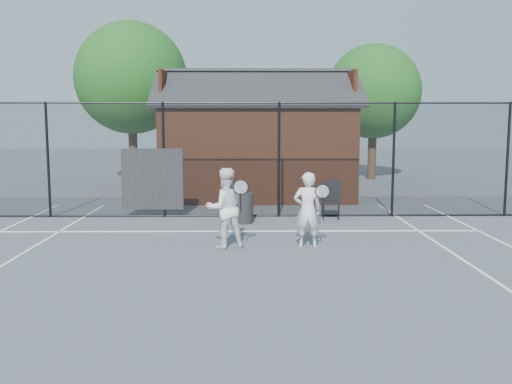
{
  "coord_description": "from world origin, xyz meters",
  "views": [
    {
      "loc": [
        0.2,
        -9.83,
        2.55
      ],
      "look_at": [
        0.35,
        1.51,
        1.1
      ],
      "focal_mm": 40.0,
      "sensor_mm": 36.0,
      "label": 1
    }
  ],
  "objects_px": {
    "player_front": "(308,210)",
    "chair_left": "(231,203)",
    "chair_right": "(331,201)",
    "clubhouse": "(257,148)",
    "waste_bin": "(243,208)",
    "player_back": "(225,208)"
  },
  "relations": [
    {
      "from": "player_front",
      "to": "chair_left",
      "type": "relative_size",
      "value": 1.55
    },
    {
      "from": "clubhouse",
      "to": "player_front",
      "type": "distance_m",
      "value": 7.79
    },
    {
      "from": "chair_left",
      "to": "waste_bin",
      "type": "xyz_separation_m",
      "value": [
        0.29,
        0.0,
        -0.12
      ]
    },
    {
      "from": "player_front",
      "to": "waste_bin",
      "type": "relative_size",
      "value": 2.05
    },
    {
      "from": "clubhouse",
      "to": "player_front",
      "type": "relative_size",
      "value": 4.27
    },
    {
      "from": "clubhouse",
      "to": "chair_left",
      "type": "xyz_separation_m",
      "value": [
        -0.72,
        -4.9,
        -1.12
      ]
    },
    {
      "from": "clubhouse",
      "to": "player_back",
      "type": "xyz_separation_m",
      "value": [
        -0.76,
        -7.66,
        -0.81
      ]
    },
    {
      "from": "clubhouse",
      "to": "player_back",
      "type": "distance_m",
      "value": 7.74
    },
    {
      "from": "player_back",
      "to": "chair_right",
      "type": "height_order",
      "value": "player_back"
    },
    {
      "from": "player_front",
      "to": "chair_left",
      "type": "xyz_separation_m",
      "value": [
        -1.6,
        2.79,
        -0.27
      ]
    },
    {
      "from": "player_front",
      "to": "player_back",
      "type": "bearing_deg",
      "value": 178.64
    },
    {
      "from": "player_back",
      "to": "waste_bin",
      "type": "bearing_deg",
      "value": 83.12
    },
    {
      "from": "clubhouse",
      "to": "player_back",
      "type": "bearing_deg",
      "value": -95.7
    },
    {
      "from": "player_back",
      "to": "chair_right",
      "type": "bearing_deg",
      "value": 51.45
    },
    {
      "from": "chair_left",
      "to": "player_front",
      "type": "bearing_deg",
      "value": -60.55
    },
    {
      "from": "chair_right",
      "to": "waste_bin",
      "type": "height_order",
      "value": "chair_right"
    },
    {
      "from": "clubhouse",
      "to": "waste_bin",
      "type": "distance_m",
      "value": 5.07
    },
    {
      "from": "clubhouse",
      "to": "chair_right",
      "type": "bearing_deg",
      "value": -67.42
    },
    {
      "from": "chair_right",
      "to": "player_front",
      "type": "bearing_deg",
      "value": -98.02
    },
    {
      "from": "clubhouse",
      "to": "chair_right",
      "type": "distance_m",
      "value": 4.9
    },
    {
      "from": "clubhouse",
      "to": "player_front",
      "type": "xyz_separation_m",
      "value": [
        0.88,
        -7.69,
        -0.84
      ]
    },
    {
      "from": "chair_left",
      "to": "chair_right",
      "type": "xyz_separation_m",
      "value": [
        2.55,
        0.5,
        -0.01
      ]
    }
  ]
}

